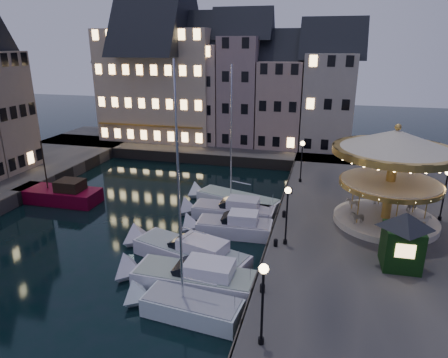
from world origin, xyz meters
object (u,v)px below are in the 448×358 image
(carousel, at_px, (394,160))
(bollard_b, at_px, (276,242))
(bollard_a, at_px, (262,287))
(streetlamp_b, at_px, (287,208))
(streetlamp_c, at_px, (302,156))
(bollard_d, at_px, (291,190))
(motorboat_f, at_px, (233,200))
(bollard_c, at_px, (284,213))
(motorboat_e, at_px, (229,211))
(red_fishing_boat, at_px, (59,195))
(motorboat_d, at_px, (229,227))
(motorboat_b, at_px, (189,278))
(streetlamp_a, at_px, (263,293))
(motorboat_a, at_px, (183,306))
(motorboat_c, at_px, (186,252))
(streetlamp_d, at_px, (445,188))

(carousel, bearing_deg, bollard_b, -142.80)
(bollard_a, bearing_deg, carousel, 55.88)
(streetlamp_b, relative_size, streetlamp_c, 1.00)
(bollard_d, bearing_deg, motorboat_f, -167.52)
(bollard_c, relative_size, motorboat_e, 0.07)
(streetlamp_b, xyz_separation_m, bollard_b, (-0.60, -0.50, -2.41))
(bollard_d, relative_size, red_fishing_boat, 0.07)
(motorboat_f, xyz_separation_m, red_fishing_boat, (-16.27, -3.29, 0.18))
(motorboat_d, bearing_deg, bollard_a, -65.36)
(streetlamp_b, bearing_deg, motorboat_b, -138.84)
(bollard_d, height_order, motorboat_f, motorboat_f)
(streetlamp_b, distance_m, bollard_a, 6.50)
(streetlamp_a, distance_m, motorboat_d, 14.24)
(bollard_a, height_order, motorboat_a, motorboat_a)
(motorboat_b, relative_size, carousel, 0.99)
(streetlamp_c, bearing_deg, streetlamp_b, -90.00)
(motorboat_a, relative_size, red_fishing_boat, 1.34)
(motorboat_f, relative_size, carousel, 1.34)
(streetlamp_c, bearing_deg, motorboat_e, -126.15)
(streetlamp_c, relative_size, motorboat_a, 0.38)
(bollard_c, bearing_deg, motorboat_a, -109.66)
(bollard_a, height_order, carousel, carousel)
(carousel, bearing_deg, motorboat_e, 176.97)
(motorboat_e, bearing_deg, carousel, -3.03)
(motorboat_c, height_order, carousel, motorboat_c)
(motorboat_b, bearing_deg, streetlamp_c, 73.52)
(bollard_a, bearing_deg, streetlamp_d, 47.53)
(red_fishing_boat, bearing_deg, bollard_a, -28.22)
(motorboat_a, relative_size, motorboat_f, 0.92)
(motorboat_e, bearing_deg, motorboat_b, -89.47)
(bollard_d, xyz_separation_m, motorboat_b, (-4.79, -14.71, -0.96))
(streetlamp_b, relative_size, bollard_a, 7.32)
(streetlamp_d, xyz_separation_m, red_fishing_boat, (-33.41, -1.45, -3.31))
(streetlamp_c, relative_size, motorboat_e, 0.52)
(bollard_d, height_order, motorboat_c, motorboat_c)
(streetlamp_b, height_order, streetlamp_d, same)
(bollard_c, height_order, bollard_d, same)
(motorboat_a, height_order, motorboat_d, motorboat_a)
(bollard_d, bearing_deg, streetlamp_b, -86.57)
(bollard_d, bearing_deg, motorboat_e, -140.63)
(bollard_d, xyz_separation_m, carousel, (7.68, -4.67, 4.80))
(bollard_a, xyz_separation_m, carousel, (7.68, 11.33, 4.80))
(streetlamp_c, xyz_separation_m, bollard_b, (-0.60, -14.00, -2.41))
(streetlamp_d, relative_size, motorboat_e, 0.52)
(motorboat_b, height_order, red_fishing_boat, red_fishing_boat)
(motorboat_c, height_order, motorboat_d, motorboat_c)
(motorboat_a, relative_size, carousel, 1.24)
(bollard_d, bearing_deg, streetlamp_c, 80.27)
(streetlamp_a, bearing_deg, motorboat_b, 135.51)
(streetlamp_b, bearing_deg, bollard_d, 93.43)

